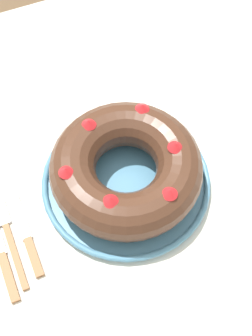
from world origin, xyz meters
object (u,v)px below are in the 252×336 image
serving_dish (126,182)px  cake_knife (28,240)px  fork (9,237)px  serving_knife (2,255)px  bundt_cake (126,168)px

serving_dish → cake_knife: size_ratio=1.89×
serving_dish → fork: bearing=-175.4°
fork → cake_knife: cake_knife is taller
serving_knife → serving_dish: bearing=6.1°
serving_dish → serving_knife: 0.27m
serving_dish → serving_knife: serving_dish is taller
bundt_cake → cake_knife: bearing=-169.7°
serving_dish → fork: size_ratio=1.78×
fork → cake_knife: bearing=-35.8°
bundt_cake → serving_knife: 0.28m
fork → serving_knife: serving_knife is taller
serving_dish → bundt_cake: 0.05m
serving_dish → bundt_cake: bearing=173.2°
bundt_cake → cake_knife: size_ratio=1.65×
serving_dish → serving_knife: (-0.27, -0.05, -0.01)m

